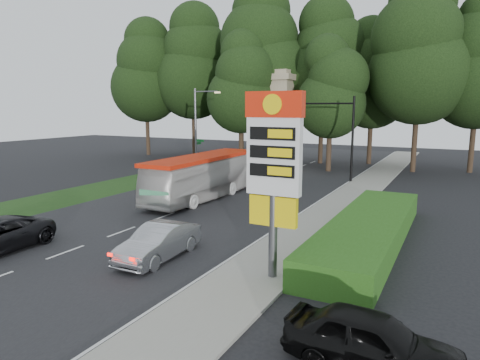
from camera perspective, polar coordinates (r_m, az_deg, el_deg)
The scene contains 22 objects.
ground at distance 20.20m, azimuth -23.30°, elevation -9.31°, with size 120.00×120.00×0.00m, color black.
road_surface at distance 28.94m, azimuth -4.70°, elevation -2.89°, with size 14.00×80.00×0.02m, color black.
sidewalk_right at distance 25.56m, azimuth 11.73°, elevation -4.64°, with size 3.00×80.00×0.12m, color gray.
grass_verge_left at distance 39.20m, azimuth -11.85°, elevation 0.26°, with size 5.00×50.00×0.02m, color #193814.
hedge at distance 21.01m, azimuth 16.72°, elevation -6.48°, with size 3.00×14.00×1.20m, color #265316.
gas_station_pylon at distance 15.19m, azimuth 4.54°, elevation 2.65°, with size 2.10×0.45×6.85m.
traffic_signal_mast at distance 37.14m, azimuth 12.84°, elevation 6.95°, with size 6.10×0.35×7.20m.
streetlight_signs at distance 40.49m, azimuth -5.67°, elevation 7.02°, with size 2.75×0.98×8.00m.
monument at distance 45.26m, azimuth 5.29°, elevation 8.15°, with size 3.00×3.00×10.05m.
tree_far_west at distance 58.38m, azimuth -12.48°, elevation 13.79°, with size 8.96×8.96×17.60m.
tree_west_mid at distance 56.51m, azimuth -6.32°, elevation 15.12°, with size 9.80×9.80×19.25m.
tree_west_near at distance 55.07m, azimuth 0.26°, elevation 13.57°, with size 8.40×8.40×16.50m.
tree_center_left at distance 49.51m, azimuth 3.43°, elevation 16.32°, with size 10.08×10.08×19.80m.
tree_center_right at distance 49.19m, azimuth 11.03°, elevation 15.03°, with size 9.24×9.24×18.15m.
tree_east_near at distance 49.85m, azimuth 17.32°, elevation 13.16°, with size 8.12×8.12×15.95m.
tree_east_mid at distance 45.37m, azimuth 22.94°, elevation 15.36°, with size 9.52×9.52×18.70m.
tree_far_east at distance 47.09m, azimuth 29.30°, elevation 13.43°, with size 8.68×8.68×17.05m.
tree_monument_left at distance 46.06m, azimuth 0.15°, elevation 12.66°, with size 7.28×7.28×14.30m.
tree_monument_right at distance 43.02m, azimuth 12.04°, elevation 11.77°, with size 6.72×6.72×13.20m.
transit_bus at distance 29.64m, azimuth -4.99°, elevation 0.35°, with size 2.53×10.83×3.02m, color silver.
sedan_silver at distance 18.39m, azimuth -10.78°, elevation -8.13°, with size 1.55×4.43×1.46m, color #9C9DA3.
parked_car_black at distance 11.48m, azimuth 17.16°, elevation -19.84°, with size 1.73×4.29×1.46m, color black.
Camera 1 is at (15.04, -11.91, 6.31)m, focal length 32.00 mm.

